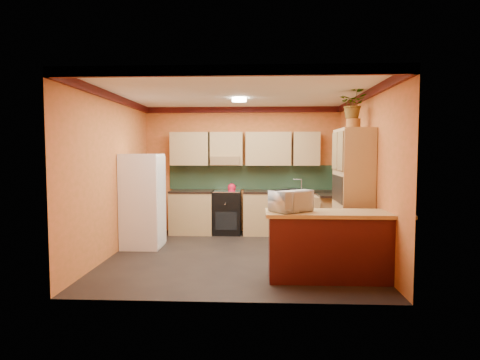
# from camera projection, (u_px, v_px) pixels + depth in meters

# --- Properties ---
(room_shell) EXTENTS (4.24, 4.24, 2.72)m
(room_shell) POSITION_uv_depth(u_px,v_px,m) (240.00, 131.00, 6.85)
(room_shell) COLOR black
(room_shell) RESTS_ON ground
(base_cabinets_back) EXTENTS (3.65, 0.60, 0.88)m
(base_cabinets_back) POSITION_uv_depth(u_px,v_px,m) (257.00, 213.00, 8.47)
(base_cabinets_back) COLOR tan
(base_cabinets_back) RESTS_ON ground
(countertop_back) EXTENTS (3.65, 0.62, 0.04)m
(countertop_back) POSITION_uv_depth(u_px,v_px,m) (257.00, 192.00, 8.44)
(countertop_back) COLOR black
(countertop_back) RESTS_ON base_cabinets_back
(stove) EXTENTS (0.58, 0.58, 0.91)m
(stove) POSITION_uv_depth(u_px,v_px,m) (227.00, 212.00, 8.50)
(stove) COLOR black
(stove) RESTS_ON ground
(kettle) EXTENTS (0.22, 0.22, 0.18)m
(kettle) POSITION_uv_depth(u_px,v_px,m) (232.00, 187.00, 8.40)
(kettle) COLOR red
(kettle) RESTS_ON stove
(sink) EXTENTS (0.48, 0.40, 0.03)m
(sink) POSITION_uv_depth(u_px,v_px,m) (294.00, 190.00, 8.40)
(sink) COLOR silver
(sink) RESTS_ON countertop_back
(base_cabinets_right) EXTENTS (0.60, 0.80, 0.88)m
(base_cabinets_right) POSITION_uv_depth(u_px,v_px,m) (333.00, 218.00, 7.82)
(base_cabinets_right) COLOR tan
(base_cabinets_right) RESTS_ON ground
(countertop_right) EXTENTS (0.62, 0.80, 0.04)m
(countertop_right) POSITION_uv_depth(u_px,v_px,m) (333.00, 195.00, 7.79)
(countertop_right) COLOR black
(countertop_right) RESTS_ON base_cabinets_right
(fridge) EXTENTS (0.68, 0.66, 1.70)m
(fridge) POSITION_uv_depth(u_px,v_px,m) (143.00, 201.00, 7.25)
(fridge) COLOR white
(fridge) RESTS_ON ground
(pantry) EXTENTS (0.48, 0.90, 2.10)m
(pantry) POSITION_uv_depth(u_px,v_px,m) (353.00, 195.00, 6.39)
(pantry) COLOR tan
(pantry) RESTS_ON ground
(fern_pot) EXTENTS (0.22, 0.22, 0.16)m
(fern_pot) POSITION_uv_depth(u_px,v_px,m) (353.00, 124.00, 6.36)
(fern_pot) COLOR brown
(fern_pot) RESTS_ON pantry
(fern) EXTENTS (0.52, 0.50, 0.46)m
(fern) POSITION_uv_depth(u_px,v_px,m) (354.00, 104.00, 6.34)
(fern) COLOR tan
(fern) RESTS_ON fern_pot
(breakfast_bar) EXTENTS (1.80, 0.55, 0.88)m
(breakfast_bar) POSITION_uv_depth(u_px,v_px,m) (336.00, 248.00, 5.43)
(breakfast_bar) COLOR #4D1213
(breakfast_bar) RESTS_ON ground
(bar_top) EXTENTS (1.90, 0.65, 0.05)m
(bar_top) POSITION_uv_depth(u_px,v_px,m) (336.00, 214.00, 5.39)
(bar_top) COLOR tan
(bar_top) RESTS_ON breakfast_bar
(microwave) EXTENTS (0.63, 0.61, 0.29)m
(microwave) POSITION_uv_depth(u_px,v_px,m) (291.00, 201.00, 5.41)
(microwave) COLOR white
(microwave) RESTS_ON bar_top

